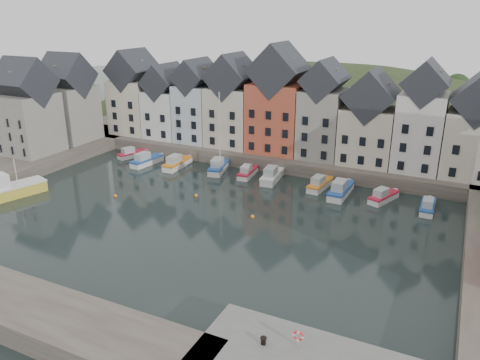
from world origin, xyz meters
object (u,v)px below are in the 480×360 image
Objects in this scene: large_vessel at (1,191)px; boat_a at (132,154)px; boat_d at (219,166)px; mooring_bollard at (263,340)px; life_ring_post at (298,336)px.

boat_a is at bearing 98.74° from large_vessel.
boat_d is 44.25m from mooring_bollard.
boat_a is 23.77m from large_vessel.
life_ring_post is (43.55, -36.51, 2.25)m from boat_a.
boat_a is at bearing 137.83° from mooring_bollard.
large_vessel reaches higher than boat_a.
boat_d is at bearing 19.83° from boat_a.
life_ring_post is (47.05, -13.02, 1.56)m from large_vessel.
large_vessel is (-3.50, -23.50, 0.69)m from boat_a.
life_ring_post is at bearing 1.75° from large_vessel.
boat_a is 55.70m from mooring_bollard.
boat_d is (17.51, -0.07, 0.22)m from boat_a.
life_ring_post is at bearing -19.93° from boat_a.
mooring_bollard is 0.43× the size of life_ring_post.
boat_d is 22.95× the size of mooring_bollard.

